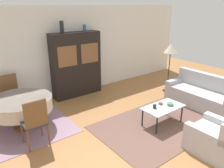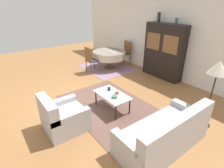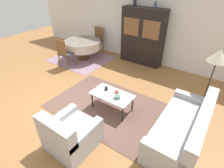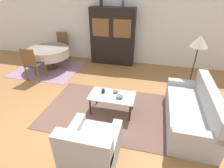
{
  "view_description": "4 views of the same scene",
  "coord_description": "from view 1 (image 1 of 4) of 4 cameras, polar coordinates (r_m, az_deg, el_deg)",
  "views": [
    {
      "loc": [
        -2.75,
        -2.44,
        2.7
      ],
      "look_at": [
        0.2,
        1.4,
        0.95
      ],
      "focal_mm": 35.0,
      "sensor_mm": 36.0,
      "label": 1
    },
    {
      "loc": [
        4.21,
        -1.88,
        2.63
      ],
      "look_at": [
        1.03,
        0.5,
        0.75
      ],
      "focal_mm": 28.0,
      "sensor_mm": 36.0,
      "label": 2
    },
    {
      "loc": [
        2.96,
        -2.26,
        2.9
      ],
      "look_at": [
        1.03,
        0.5,
        0.75
      ],
      "focal_mm": 28.0,
      "sensor_mm": 36.0,
      "label": 3
    },
    {
      "loc": [
        1.81,
        -2.64,
        2.61
      ],
      "look_at": [
        1.03,
        0.5,
        0.75
      ],
      "focal_mm": 28.0,
      "sensor_mm": 36.0,
      "label": 4
    }
  ],
  "objects": [
    {
      "name": "display_cabinet",
      "position": [
        6.81,
        -9.29,
        5.02
      ],
      "size": [
        1.55,
        0.4,
        1.96
      ],
      "color": "black",
      "rests_on": "ground_plane"
    },
    {
      "name": "coffee_table",
      "position": [
        5.31,
        13.18,
        -6.23
      ],
      "size": [
        1.02,
        0.56,
        0.45
      ],
      "color": "black",
      "rests_on": "area_rug"
    },
    {
      "name": "couch",
      "position": [
        6.66,
        22.56,
        -2.71
      ],
      "size": [
        0.84,
        1.92,
        0.88
      ],
      "rotation": [
        0.0,
        0.0,
        1.57
      ],
      "color": "#B2B2B7",
      "rests_on": "ground_plane"
    },
    {
      "name": "bowl",
      "position": [
        5.38,
        14.96,
        -5.15
      ],
      "size": [
        0.14,
        0.14,
        0.06
      ],
      "color": "#4C7A60",
      "rests_on": "coffee_table"
    },
    {
      "name": "vase_short",
      "position": [
        6.79,
        -7.2,
        14.33
      ],
      "size": [
        0.09,
        0.09,
        0.2
      ],
      "color": "#33517A",
      "rests_on": "display_cabinet"
    },
    {
      "name": "dining_table",
      "position": [
        5.37,
        -22.68,
        -4.93
      ],
      "size": [
        1.38,
        1.38,
        0.73
      ],
      "color": "brown",
      "rests_on": "dining_rug"
    },
    {
      "name": "dining_chair_far",
      "position": [
        6.21,
        -25.0,
        -1.99
      ],
      "size": [
        0.44,
        0.44,
        1.03
      ],
      "rotation": [
        0.0,
        0.0,
        3.14
      ],
      "color": "brown",
      "rests_on": "dining_rug"
    },
    {
      "name": "bowl_small",
      "position": [
        5.39,
        12.58,
        -4.97
      ],
      "size": [
        0.1,
        0.1,
        0.05
      ],
      "color": "#9E4238",
      "rests_on": "coffee_table"
    },
    {
      "name": "ground_plane",
      "position": [
        4.56,
        9.13,
        -16.72
      ],
      "size": [
        14.0,
        14.0,
        0.0
      ],
      "primitive_type": "plane",
      "color": "#9E6B3D"
    },
    {
      "name": "floor_lamp",
      "position": [
        7.17,
        15.05,
        8.44
      ],
      "size": [
        0.41,
        0.41,
        1.57
      ],
      "color": "black",
      "rests_on": "ground_plane"
    },
    {
      "name": "dining_chair_near",
      "position": [
        4.57,
        -19.49,
        -8.94
      ],
      "size": [
        0.44,
        0.44,
        1.03
      ],
      "color": "brown",
      "rests_on": "dining_rug"
    },
    {
      "name": "vase_tall",
      "position": [
        6.45,
        -12.98,
        14.32
      ],
      "size": [
        0.11,
        0.11,
        0.33
      ],
      "color": "#232328",
      "rests_on": "display_cabinet"
    },
    {
      "name": "cup",
      "position": [
        5.15,
        11.08,
        -5.78
      ],
      "size": [
        0.08,
        0.08,
        0.09
      ],
      "color": "#232328",
      "rests_on": "coffee_table"
    },
    {
      "name": "armchair",
      "position": [
        4.73,
        25.91,
        -12.68
      ],
      "size": [
        0.84,
        0.88,
        0.85
      ],
      "color": "#B2B2B7",
      "rests_on": "ground_plane"
    },
    {
      "name": "dining_rug",
      "position": [
        5.55,
        -22.29,
        -10.85
      ],
      "size": [
        2.15,
        1.86,
        0.01
      ],
      "color": "gray",
      "rests_on": "ground_plane"
    },
    {
      "name": "area_rug",
      "position": [
        5.44,
        11.98,
        -10.33
      ],
      "size": [
        2.95,
        1.97,
        0.01
      ],
      "color": "brown",
      "rests_on": "ground_plane"
    },
    {
      "name": "wall_back",
      "position": [
        6.8,
        -13.0,
        7.92
      ],
      "size": [
        10.0,
        0.06,
        2.7
      ],
      "color": "white",
      "rests_on": "ground_plane"
    }
  ]
}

